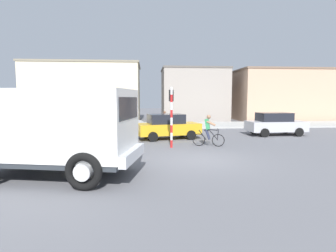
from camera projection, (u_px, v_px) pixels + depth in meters
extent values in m
plane|color=slate|center=(200.00, 160.00, 11.55)|extent=(120.00, 120.00, 0.00)
cube|color=#ADADA8|center=(171.00, 125.00, 25.59)|extent=(80.00, 5.00, 0.16)
cube|color=white|center=(53.00, 123.00, 8.97)|extent=(5.60, 3.50, 2.20)
cube|color=#2D3338|center=(54.00, 158.00, 9.09)|extent=(5.49, 3.43, 0.16)
cube|color=silver|center=(133.00, 155.00, 8.73)|extent=(0.72, 2.37, 0.36)
cube|color=black|center=(127.00, 108.00, 8.60)|extent=(0.55, 2.11, 0.70)
torus|color=black|center=(113.00, 153.00, 10.16)|extent=(1.13, 0.46, 1.10)
cylinder|color=beige|center=(113.00, 153.00, 10.16)|extent=(0.55, 0.39, 0.50)
torus|color=black|center=(84.00, 172.00, 7.63)|extent=(1.13, 0.46, 1.10)
cylinder|color=beige|center=(84.00, 172.00, 7.63)|extent=(0.55, 0.39, 0.50)
torus|color=black|center=(33.00, 151.00, 10.56)|extent=(1.13, 0.46, 1.10)
cylinder|color=beige|center=(33.00, 151.00, 10.56)|extent=(0.55, 0.39, 0.50)
torus|color=black|center=(218.00, 140.00, 14.69)|extent=(0.66, 0.23, 0.68)
torus|color=black|center=(199.00, 140.00, 14.90)|extent=(0.66, 0.23, 0.68)
cylinder|color=black|center=(212.00, 130.00, 14.70)|extent=(0.59, 0.21, 0.09)
cylinder|color=black|center=(213.00, 134.00, 14.71)|extent=(0.50, 0.18, 0.57)
cylinder|color=black|center=(203.00, 135.00, 14.83)|extent=(0.44, 0.16, 0.57)
cylinder|color=black|center=(218.00, 135.00, 14.66)|extent=(0.10, 0.07, 0.59)
cylinder|color=black|center=(217.00, 129.00, 14.63)|extent=(0.17, 0.49, 0.03)
cube|color=black|center=(206.00, 130.00, 14.76)|extent=(0.26, 0.18, 0.06)
cube|color=#338C51|center=(207.00, 124.00, 14.72)|extent=(0.37, 0.39, 0.59)
sphere|color=#9E7051|center=(209.00, 117.00, 14.66)|extent=(0.22, 0.22, 0.22)
cylinder|color=#2D334C|center=(208.00, 134.00, 14.87)|extent=(0.33, 0.20, 0.57)
cylinder|color=#9E7051|center=(211.00, 123.00, 14.83)|extent=(0.50, 0.22, 0.29)
cylinder|color=#2D334C|center=(208.00, 135.00, 14.67)|extent=(0.33, 0.20, 0.57)
cylinder|color=#9E7051|center=(211.00, 124.00, 14.52)|extent=(0.50, 0.22, 0.29)
cylinder|color=red|center=(171.00, 144.00, 14.39)|extent=(0.12, 0.12, 0.40)
cylinder|color=white|center=(171.00, 136.00, 14.35)|extent=(0.12, 0.12, 0.40)
cylinder|color=red|center=(171.00, 129.00, 14.31)|extent=(0.12, 0.12, 0.40)
cylinder|color=white|center=(171.00, 121.00, 14.26)|extent=(0.12, 0.12, 0.40)
cylinder|color=red|center=(171.00, 114.00, 14.22)|extent=(0.12, 0.12, 0.40)
cylinder|color=white|center=(172.00, 106.00, 14.18)|extent=(0.12, 0.12, 0.40)
cylinder|color=red|center=(172.00, 98.00, 14.14)|extent=(0.12, 0.12, 0.40)
cylinder|color=white|center=(172.00, 91.00, 14.10)|extent=(0.12, 0.12, 0.40)
cube|color=black|center=(171.00, 96.00, 14.31)|extent=(0.24, 0.20, 0.60)
sphere|color=green|center=(171.00, 96.00, 14.42)|extent=(0.14, 0.14, 0.14)
cube|color=gold|center=(168.00, 129.00, 17.46)|extent=(4.28, 2.57, 0.70)
cube|color=black|center=(166.00, 119.00, 17.35)|extent=(2.47, 1.91, 0.60)
cylinder|color=black|center=(182.00, 132.00, 18.68)|extent=(0.63, 0.31, 0.60)
cylinder|color=black|center=(191.00, 135.00, 17.07)|extent=(0.63, 0.31, 0.60)
cylinder|color=black|center=(146.00, 133.00, 17.93)|extent=(0.63, 0.31, 0.60)
cylinder|color=black|center=(153.00, 137.00, 16.32)|extent=(0.63, 0.31, 0.60)
cube|color=#B7B7BC|center=(276.00, 126.00, 19.18)|extent=(4.08, 1.89, 0.70)
cube|color=black|center=(274.00, 117.00, 19.09)|extent=(2.27, 1.55, 0.60)
cylinder|color=black|center=(285.00, 129.00, 20.20)|extent=(0.61, 0.21, 0.60)
cylinder|color=black|center=(299.00, 132.00, 18.53)|extent=(0.61, 0.21, 0.60)
cylinder|color=black|center=(254.00, 130.00, 19.90)|extent=(0.61, 0.21, 0.60)
cylinder|color=black|center=(265.00, 133.00, 18.22)|extent=(0.61, 0.21, 0.60)
cube|color=#B7B7BC|center=(114.00, 126.00, 18.92)|extent=(4.23, 2.36, 0.70)
cube|color=black|center=(111.00, 117.00, 18.82)|extent=(2.41, 1.80, 0.60)
cylinder|color=black|center=(130.00, 130.00, 20.08)|extent=(0.62, 0.28, 0.60)
cylinder|color=black|center=(133.00, 132.00, 18.45)|extent=(0.62, 0.28, 0.60)
cylinder|color=black|center=(96.00, 131.00, 19.47)|extent=(0.62, 0.28, 0.60)
cylinder|color=black|center=(95.00, 133.00, 17.83)|extent=(0.62, 0.28, 0.60)
cylinder|color=#2D334C|center=(165.00, 126.00, 21.47)|extent=(0.22, 0.22, 0.85)
cube|color=#D13838|center=(165.00, 117.00, 21.40)|extent=(0.34, 0.22, 0.56)
sphere|color=brown|center=(165.00, 112.00, 21.36)|extent=(0.20, 0.20, 0.20)
cube|color=beige|center=(86.00, 94.00, 30.76)|extent=(11.91, 7.19, 6.24)
cube|color=gray|center=(85.00, 65.00, 30.43)|extent=(12.15, 7.33, 0.20)
cube|color=#9E9389|center=(194.00, 95.00, 32.49)|extent=(7.53, 5.44, 5.92)
cube|color=#5E5852|center=(194.00, 69.00, 32.18)|extent=(7.68, 5.54, 0.20)
cube|color=tan|center=(282.00, 96.00, 32.75)|extent=(11.18, 6.76, 5.78)
cube|color=#775E4C|center=(283.00, 71.00, 32.45)|extent=(11.41, 6.90, 0.20)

